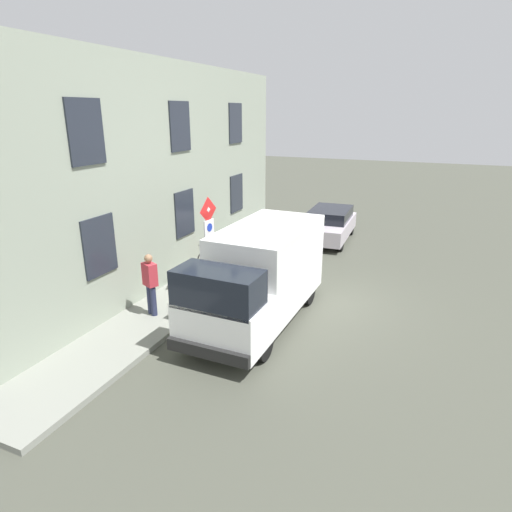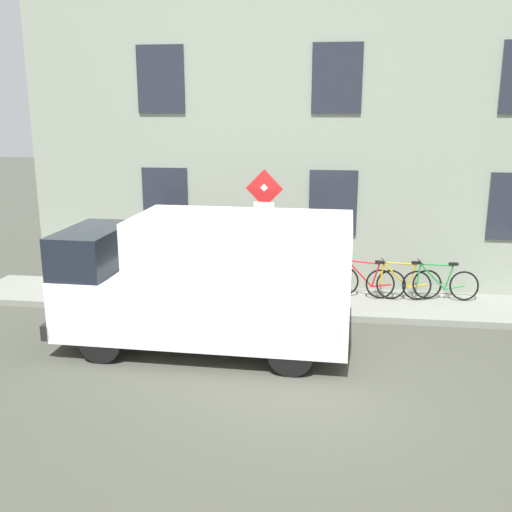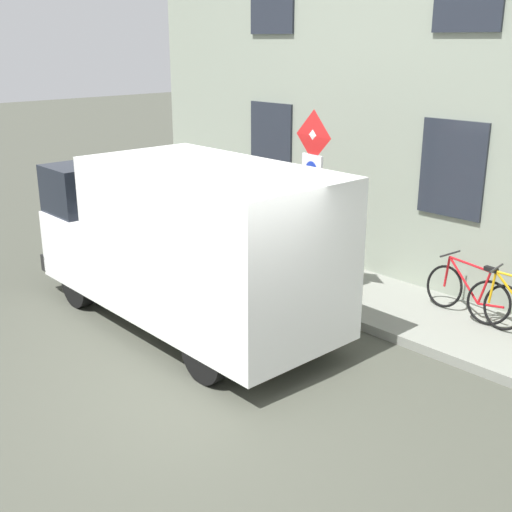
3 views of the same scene
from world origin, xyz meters
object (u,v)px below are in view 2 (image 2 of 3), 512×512
(bicycle_orange, at_px, (403,282))
(pedestrian, at_px, (189,255))
(delivery_van, at_px, (210,279))
(bicycle_red, at_px, (367,281))
(sign_post_stacked, at_px, (264,226))
(bicycle_green, at_px, (440,284))

(bicycle_orange, bearing_deg, pedestrian, -2.01)
(delivery_van, xyz_separation_m, bicycle_orange, (3.05, -3.78, -0.82))
(delivery_van, xyz_separation_m, pedestrian, (2.72, 1.07, -0.26))
(bicycle_red, bearing_deg, delivery_van, 53.18)
(sign_post_stacked, xyz_separation_m, pedestrian, (0.81, 1.82, -0.89))
(delivery_van, height_order, bicycle_green, delivery_van)
(sign_post_stacked, height_order, bicycle_green, sign_post_stacked)
(bicycle_green, relative_size, bicycle_red, 1.00)
(sign_post_stacked, xyz_separation_m, bicycle_green, (1.15, -3.83, -1.45))
(sign_post_stacked, height_order, delivery_van, sign_post_stacked)
(bicycle_red, bearing_deg, bicycle_green, -172.64)
(bicycle_green, distance_m, bicycle_red, 1.61)
(delivery_van, relative_size, bicycle_red, 3.13)
(sign_post_stacked, bearing_deg, pedestrian, 65.94)
(delivery_van, bearing_deg, bicycle_orange, -139.81)
(bicycle_red, bearing_deg, bicycle_orange, -172.70)
(sign_post_stacked, distance_m, bicycle_red, 2.89)
(pedestrian, bearing_deg, bicycle_red, -151.15)
(sign_post_stacked, relative_size, bicycle_orange, 1.67)
(bicycle_green, bearing_deg, delivery_van, 28.09)
(delivery_van, relative_size, bicycle_green, 3.12)
(bicycle_red, height_order, pedestrian, pedestrian)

